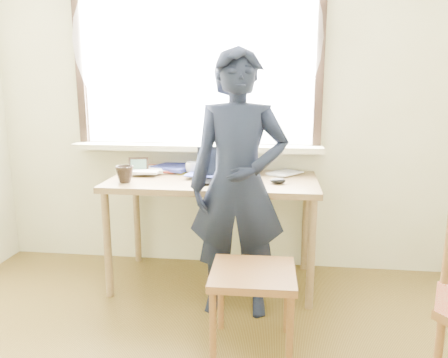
# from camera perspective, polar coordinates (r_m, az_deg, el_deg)

# --- Properties ---
(room_shell) EXTENTS (3.52, 4.02, 2.61)m
(room_shell) POSITION_cam_1_polar(r_m,az_deg,el_deg) (1.53, -9.79, 21.65)
(room_shell) COLOR beige
(room_shell) RESTS_ON ground
(desk) EXTENTS (1.41, 0.70, 0.75)m
(desk) POSITION_cam_1_polar(r_m,az_deg,el_deg) (2.99, -1.42, -1.43)
(desk) COLOR olive
(desk) RESTS_ON ground
(laptop) EXTENTS (0.37, 0.33, 0.22)m
(laptop) POSITION_cam_1_polar(r_m,az_deg,el_deg) (2.92, -0.22, 0.84)
(laptop) COLOR black
(laptop) RESTS_ON desk
(mug_white) EXTENTS (0.15, 0.15, 0.09)m
(mug_white) POSITION_cam_1_polar(r_m,az_deg,el_deg) (3.13, -4.04, 1.42)
(mug_white) COLOR white
(mug_white) RESTS_ON desk
(mug_dark) EXTENTS (0.16, 0.16, 0.11)m
(mug_dark) POSITION_cam_1_polar(r_m,az_deg,el_deg) (2.93, -12.85, 0.62)
(mug_dark) COLOR black
(mug_dark) RESTS_ON desk
(mouse) EXTENTS (0.10, 0.07, 0.04)m
(mouse) POSITION_cam_1_polar(r_m,az_deg,el_deg) (2.84, 7.05, -0.24)
(mouse) COLOR black
(mouse) RESTS_ON desk
(desk_clutter) EXTENTS (0.83, 0.49, 0.04)m
(desk_clutter) POSITION_cam_1_polar(r_m,az_deg,el_deg) (3.22, -8.11, 1.20)
(desk_clutter) COLOR #2F389B
(desk_clutter) RESTS_ON desk
(book_a) EXTENTS (0.22, 0.28, 0.02)m
(book_a) POSITION_cam_1_polar(r_m,az_deg,el_deg) (3.29, -8.48, 1.29)
(book_a) COLOR white
(book_a) RESTS_ON desk
(book_b) EXTENTS (0.27, 0.28, 0.02)m
(book_b) POSITION_cam_1_polar(r_m,az_deg,el_deg) (3.19, 6.75, 0.96)
(book_b) COLOR white
(book_b) RESTS_ON desk
(picture_frame) EXTENTS (0.14, 0.04, 0.11)m
(picture_frame) POSITION_cam_1_polar(r_m,az_deg,el_deg) (3.19, -11.07, 1.63)
(picture_frame) COLOR black
(picture_frame) RESTS_ON desk
(work_chair) EXTENTS (0.44, 0.42, 0.44)m
(work_chair) POSITION_cam_1_polar(r_m,az_deg,el_deg) (2.33, 3.79, -13.40)
(work_chair) COLOR brown
(work_chair) RESTS_ON ground
(person) EXTENTS (0.59, 0.39, 1.60)m
(person) POSITION_cam_1_polar(r_m,az_deg,el_deg) (2.59, 1.86, -0.81)
(person) COLOR black
(person) RESTS_ON ground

